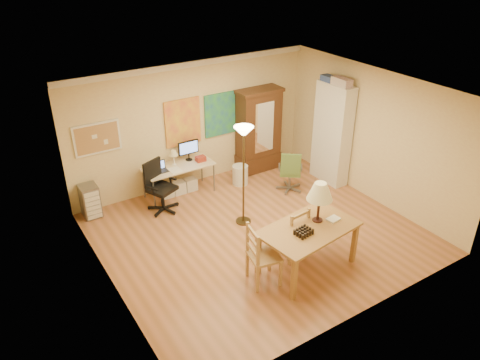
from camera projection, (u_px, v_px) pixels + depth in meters
floor at (258, 233)px, 8.70m from camera, size 5.50×5.50×0.00m
crown_molding at (191, 64)px, 9.29m from camera, size 5.50×0.08×0.12m
corkboard at (97, 138)px, 8.87m from camera, size 0.90×0.04×0.62m
art_panel_left at (183, 122)px, 9.74m from camera, size 0.80×0.04×1.00m
art_panel_right at (220, 114)px, 10.17m from camera, size 0.75×0.04×0.95m
dining_table at (313, 217)px, 7.45m from camera, size 1.69×1.15×1.49m
ladder_chair_back at (292, 234)px, 7.88m from camera, size 0.49×0.47×0.96m
ladder_chair_left at (262, 257)px, 7.29m from camera, size 0.54×0.56×1.04m
torchiere_lamp at (244, 147)px, 8.31m from camera, size 0.36×0.36×1.97m
computer_desk at (179, 176)px, 9.85m from camera, size 1.46×0.64×1.11m
office_chair_black at (161, 197)px, 9.32m from camera, size 0.64×0.64×1.05m
office_chair_green at (290, 180)px, 10.03m from camera, size 0.60×0.60×0.94m
drawer_cart at (90, 201)px, 9.10m from camera, size 0.33×0.39×0.66m
armoire at (258, 136)px, 10.69m from camera, size 1.05×0.50×1.93m
bookshelf at (332, 134)px, 10.08m from camera, size 0.33×0.89×2.22m
wastebin at (240, 175)px, 10.32m from camera, size 0.35×0.35×0.44m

